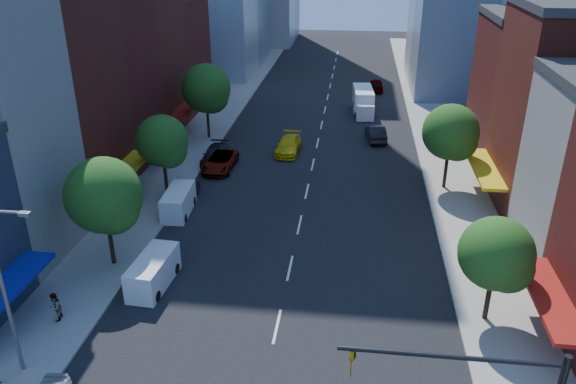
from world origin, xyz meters
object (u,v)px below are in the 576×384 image
parked_car_second (187,193)px  pedestrian_far (55,307)px  parked_car_third (220,161)px  cargo_van_far (178,202)px  taxi (288,145)px  traffic_car_oncoming (376,133)px  box_truck (363,102)px  traffic_car_far (376,85)px  cargo_van_near (152,273)px  parked_car_rear (215,155)px

parked_car_second → pedestrian_far: 16.39m
parked_car_third → cargo_van_far: 9.28m
taxi → traffic_car_oncoming: traffic_car_oncoming is taller
box_truck → pedestrian_far: (-16.84, -42.35, -0.35)m
parked_car_second → box_truck: size_ratio=0.53×
cargo_van_far → traffic_car_oncoming: bearing=47.9°
traffic_car_far → pedestrian_far: 56.35m
traffic_car_oncoming → pedestrian_far: (-18.18, -32.73, 0.21)m
cargo_van_near → taxi: (5.43, 23.99, -0.19)m
traffic_car_far → cargo_van_far: bearing=66.6°
taxi → pedestrian_far: 29.65m
parked_car_second → cargo_van_far: size_ratio=0.85×
parked_car_second → parked_car_rear: (0.23, 8.49, 0.09)m
box_truck → cargo_van_far: bearing=-120.9°
cargo_van_near → traffic_car_oncoming: size_ratio=0.96×
parked_car_second → box_truck: (14.10, 26.20, 0.73)m
cargo_van_near → taxi: bearing=81.2°
traffic_car_oncoming → cargo_van_near: bearing=56.1°
parked_car_third → traffic_car_far: 33.56m
parked_car_third → cargo_van_near: cargo_van_near is taller
taxi → traffic_car_far: traffic_car_far is taller
parked_car_third → parked_car_rear: size_ratio=1.09×
traffic_car_far → parked_car_rear: bearing=59.9°
parked_car_third → parked_car_rear: (-0.89, 1.61, -0.03)m
parked_car_second → parked_car_third: size_ratio=0.71×
traffic_car_oncoming → traffic_car_far: size_ratio=1.03×
traffic_car_oncoming → traffic_car_far: bearing=-98.9°
box_truck → cargo_van_near: bearing=-113.0°
parked_car_third → traffic_car_oncoming: 17.29m
traffic_car_far → parked_car_third: bearing=62.5°
cargo_van_far → box_truck: (14.10, 28.52, 0.43)m
cargo_van_near → parked_car_rear: bearing=97.2°
parked_car_rear → cargo_van_near: bearing=-88.1°
parked_car_rear → cargo_van_near: 20.61m
parked_car_third → taxi: taxi is taller
pedestrian_far → box_truck: bearing=145.7°
box_truck → pedestrian_far: size_ratio=4.25×
cargo_van_near → box_truck: (12.70, 38.28, 0.41)m
parked_car_second → box_truck: bearing=58.9°
cargo_van_near → traffic_car_far: cargo_van_near is taller
cargo_van_far → taxi: bearing=61.5°
parked_car_second → taxi: size_ratio=0.73×
parked_car_third → taxi: bearing=42.6°
cargo_van_far → box_truck: 31.82m
parked_car_second → traffic_car_oncoming: bearing=44.2°
traffic_car_far → box_truck: size_ratio=0.64×
parked_car_rear → cargo_van_near: (1.17, -20.58, 0.23)m
pedestrian_far → parked_car_rear: bearing=160.5°
parked_car_third → traffic_car_oncoming: bearing=35.4°
parked_car_rear → taxi: (6.61, 3.41, 0.04)m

